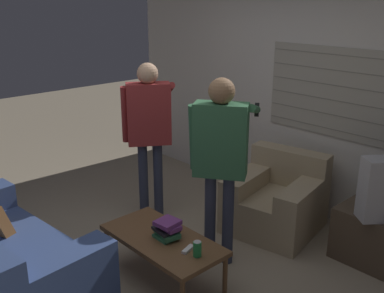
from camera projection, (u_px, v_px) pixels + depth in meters
ground_plane at (155, 268)px, 4.03m from camera, size 16.00×16.00×0.00m
wall_back at (297, 96)px, 4.93m from camera, size 5.20×0.08×2.55m
couch_blue at (1, 266)px, 3.48m from camera, size 1.79×1.02×0.84m
armchair_beige at (277, 200)px, 4.67m from camera, size 0.99×1.01×0.78m
coffee_table at (163, 242)px, 3.74m from camera, size 1.09×0.54×0.41m
person_left_standing at (149, 122)px, 4.66m from camera, size 0.59×0.81×1.69m
person_right_standing at (221, 149)px, 3.82m from camera, size 0.55×0.87×1.70m
book_stack at (167, 229)px, 3.70m from camera, size 0.26×0.19×0.16m
soda_can at (197, 249)px, 3.44m from camera, size 0.07×0.07×0.13m
spare_remote at (188, 249)px, 3.53m from camera, size 0.07×0.14×0.02m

